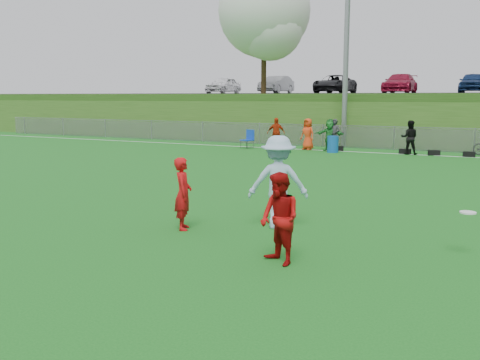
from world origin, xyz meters
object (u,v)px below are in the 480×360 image
Objects in this scene: player_red_left at (183,194)px; player_red_center at (280,219)px; player_blue at (278,182)px; frisbee at (468,213)px; recycling_bin at (333,144)px.

player_red_center is at bearing -144.08° from player_red_left.
player_red_center is 2.61m from player_blue.
player_red_left is 3.10m from player_red_center.
player_red_left reaches higher than frisbee.
frisbee is at bearing 149.31° from player_blue.
player_red_center is at bearing -75.69° from recycling_bin.
player_red_center reaches higher than frisbee.
player_blue reaches higher than player_red_center.
recycling_bin is at bearing 136.77° from player_red_center.
frisbee is at bearing 66.32° from player_red_center.
recycling_bin reaches higher than frisbee.
player_red_center is at bearing 89.58° from player_blue.
player_red_center is at bearing -146.14° from frisbee.
player_red_left is 5.52× the size of frisbee.
frisbee is (5.66, 0.60, 0.03)m from player_red_left.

